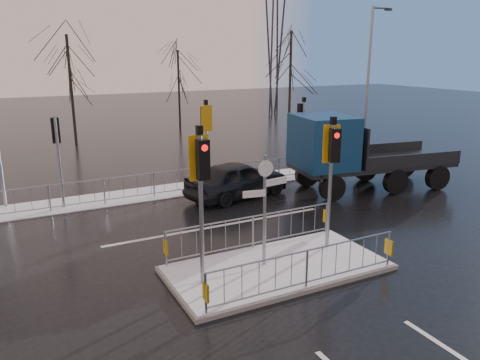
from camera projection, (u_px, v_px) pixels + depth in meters
name	position (u px, v px, depth m)	size (l,w,h in m)	color
ground	(277.00, 270.00, 12.86)	(120.00, 120.00, 0.00)	black
snow_verge	(173.00, 190.00, 20.23)	(30.00, 2.00, 0.04)	white
lane_markings	(283.00, 275.00, 12.57)	(8.00, 11.38, 0.01)	silver
traffic_island	(277.00, 257.00, 12.76)	(6.00, 3.04, 4.15)	slate
far_kerb_fixtures	(183.00, 170.00, 19.66)	(18.00, 0.65, 3.83)	gray
car_far_lane	(237.00, 179.00, 19.17)	(1.81, 4.50, 1.53)	black
flatbed_truck	(344.00, 151.00, 19.81)	(7.41, 3.63, 3.29)	black
tree_far_a	(69.00, 68.00, 29.59)	(3.75, 3.75, 7.08)	black
tree_far_b	(178.00, 75.00, 35.00)	(3.25, 3.25, 6.14)	black
tree_far_c	(291.00, 61.00, 35.70)	(4.00, 4.00, 7.55)	black
street_lamp_right	(369.00, 81.00, 23.66)	(1.25, 0.18, 8.00)	gray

